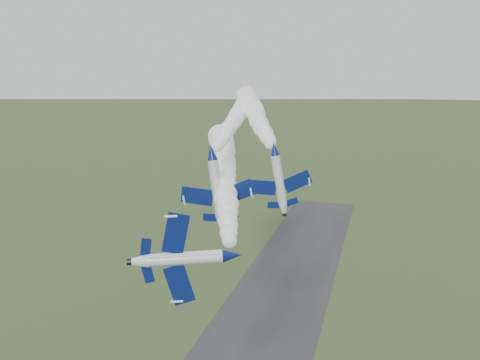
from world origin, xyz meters
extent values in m
cylinder|color=white|center=(7.95, -6.14, 35.05)|extent=(4.04, 8.09, 1.50)
cone|color=navy|center=(9.61, -10.94, 35.05)|extent=(2.10, 2.48, 1.50)
cone|color=white|center=(6.36, -1.53, 35.05)|extent=(1.98, 2.12, 1.50)
cylinder|color=black|center=(6.04, -0.62, 35.05)|extent=(0.90, 0.79, 0.76)
ellipsoid|color=black|center=(9.14, -7.92, 35.08)|extent=(1.84, 2.93, 1.00)
cube|color=navy|center=(7.45, -5.51, 37.92)|extent=(1.06, 2.28, 4.41)
cube|color=navy|center=(7.68, -5.43, 32.18)|extent=(1.06, 2.28, 4.41)
cube|color=navy|center=(6.58, -2.36, 36.58)|extent=(0.51, 1.05, 1.92)
cube|color=navy|center=(6.70, -2.32, 33.52)|extent=(0.51, 1.05, 1.92)
cube|color=navy|center=(7.89, -2.15, 35.11)|extent=(2.49, 2.14, 0.20)
cylinder|color=white|center=(-2.70, 19.18, 42.06)|extent=(3.36, 9.31, 1.83)
cone|color=navy|center=(-1.72, 13.51, 42.06)|extent=(2.21, 2.67, 1.83)
cone|color=white|center=(-3.65, 24.64, 42.06)|extent=(2.14, 2.24, 1.83)
cylinder|color=black|center=(-3.84, 25.71, 42.06)|extent=(1.02, 0.80, 0.93)
ellipsoid|color=black|center=(-2.38, 16.85, 42.66)|extent=(1.74, 3.29, 1.22)
cube|color=navy|center=(-6.02, 19.49, 41.47)|extent=(5.35, 3.42, 0.80)
cube|color=navy|center=(0.36, 20.59, 42.32)|extent=(5.35, 3.42, 0.80)
cube|color=navy|center=(-5.18, 23.38, 41.83)|extent=(2.34, 1.55, 0.39)
cube|color=navy|center=(-1.78, 23.97, 42.28)|extent=(2.34, 1.55, 0.39)
cube|color=navy|center=(-3.62, 23.39, 43.46)|extent=(0.73, 1.79, 2.39)
cylinder|color=white|center=(7.33, 18.47, 43.07)|extent=(3.79, 7.59, 1.54)
cone|color=navy|center=(8.80, 13.98, 43.07)|extent=(2.07, 2.34, 1.54)
cone|color=white|center=(5.92, 22.78, 43.07)|extent=(1.96, 2.00, 1.54)
cylinder|color=black|center=(5.64, 23.63, 43.07)|extent=(0.91, 0.75, 0.78)
ellipsoid|color=black|center=(7.85, 16.61, 43.56)|extent=(1.77, 2.76, 1.03)
cube|color=navy|center=(4.62, 18.33, 42.50)|extent=(4.52, 3.29, 0.80)
cube|color=navy|center=(9.63, 19.97, 43.38)|extent=(4.52, 3.29, 0.80)
cube|color=navy|center=(4.83, 21.59, 42.83)|extent=(1.99, 1.48, 0.38)
cube|color=navy|center=(7.50, 22.46, 43.31)|extent=(1.99, 1.48, 0.38)
cube|color=navy|center=(6.05, 21.76, 44.21)|extent=(0.85, 1.49, 1.95)
camera|label=1|loc=(23.20, -58.42, 54.62)|focal=40.00mm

